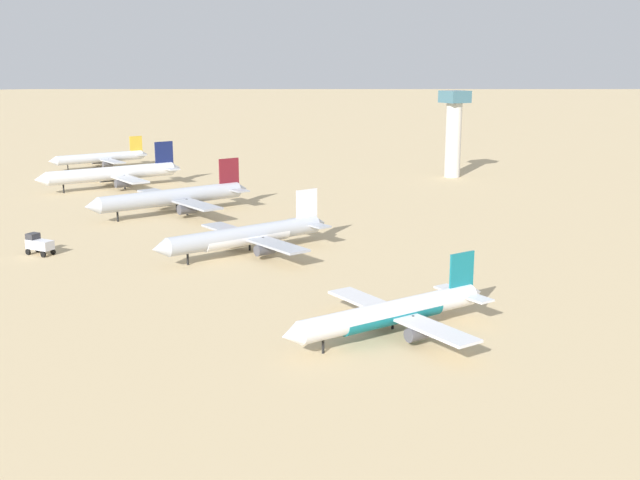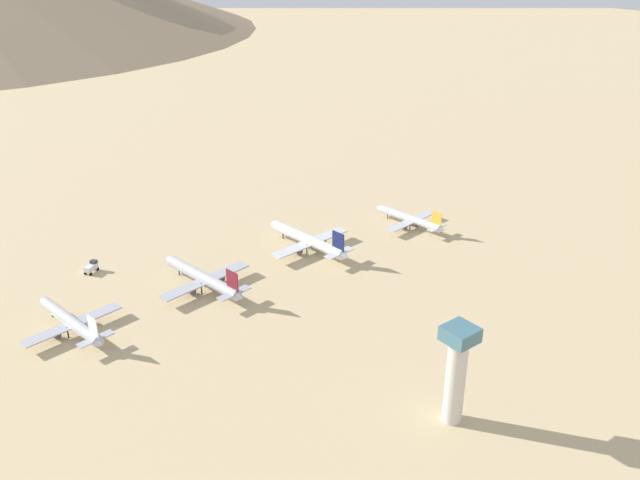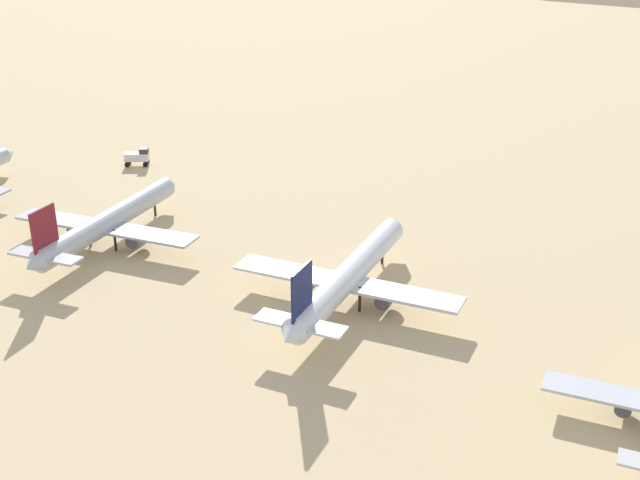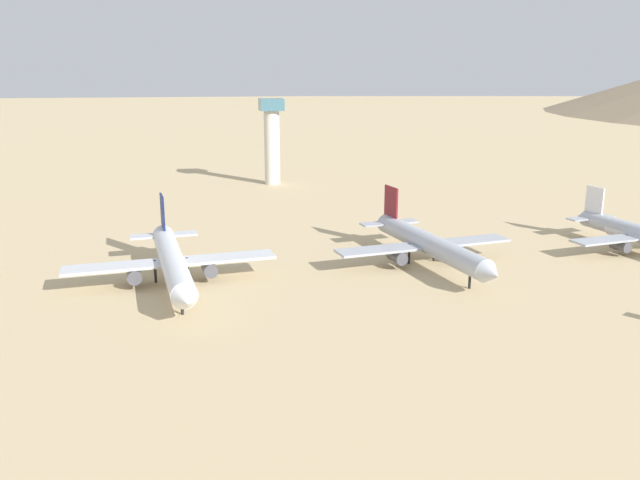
# 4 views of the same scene
# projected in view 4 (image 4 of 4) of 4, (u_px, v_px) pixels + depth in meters

# --- Properties ---
(ground_plane) EXTENTS (1800.00, 1800.00, 0.00)m
(ground_plane) POSITION_uv_depth(u_px,v_px,m) (423.00, 266.00, 117.62)
(ground_plane) COLOR tan
(parked_jet_1) EXTENTS (42.52, 34.64, 12.26)m
(parked_jet_1) POSITION_uv_depth(u_px,v_px,m) (172.00, 261.00, 106.15)
(parked_jet_1) COLOR silver
(parked_jet_1) RESTS_ON ground
(parked_jet_2) EXTENTS (41.57, 33.95, 12.00)m
(parked_jet_2) POSITION_uv_depth(u_px,v_px,m) (428.00, 244.00, 117.08)
(parked_jet_2) COLOR #B2B7C1
(parked_jet_2) RESTS_ON ground
(control_tower) EXTENTS (7.20, 7.20, 26.33)m
(control_tower) POSITION_uv_depth(u_px,v_px,m) (272.00, 137.00, 201.32)
(control_tower) COLOR beige
(control_tower) RESTS_ON ground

